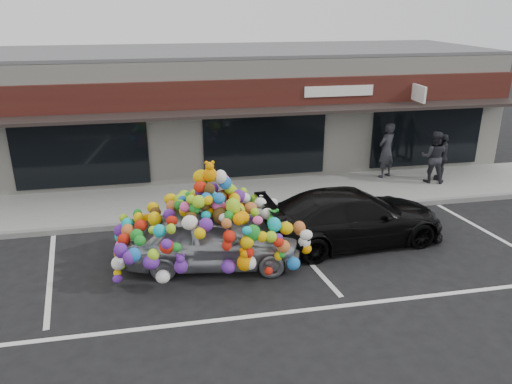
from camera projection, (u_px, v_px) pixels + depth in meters
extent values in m
plane|color=black|center=(190.00, 266.00, 11.95)|extent=(90.00, 90.00, 0.00)
cube|color=silver|center=(171.00, 110.00, 19.00)|extent=(24.00, 6.00, 4.20)
cube|color=#59595B|center=(168.00, 51.00, 18.24)|extent=(24.00, 6.00, 0.12)
cube|color=#3B1310|center=(173.00, 96.00, 15.80)|extent=(24.00, 0.18, 0.90)
cube|color=black|center=(175.00, 115.00, 15.50)|extent=(24.00, 1.20, 0.10)
cube|color=white|center=(418.00, 93.00, 16.88)|extent=(0.08, 0.95, 0.55)
cube|color=white|center=(339.00, 91.00, 16.68)|extent=(2.40, 0.04, 0.35)
cube|color=black|center=(81.00, 152.00, 15.91)|extent=(4.20, 0.12, 2.30)
cube|color=black|center=(265.00, 143.00, 16.99)|extent=(4.20, 0.12, 2.30)
cube|color=black|center=(426.00, 134.00, 18.07)|extent=(4.20, 0.12, 2.30)
cube|color=gray|center=(181.00, 202.00, 15.59)|extent=(26.00, 3.00, 0.15)
cube|color=slate|center=(183.00, 221.00, 14.21)|extent=(26.00, 0.18, 0.16)
cube|color=silver|center=(50.00, 275.00, 11.55)|extent=(0.73, 4.37, 0.01)
cube|color=silver|center=(300.00, 252.00, 12.63)|extent=(0.73, 4.37, 0.01)
cube|color=silver|center=(491.00, 234.00, 13.60)|extent=(0.73, 4.37, 0.01)
cube|color=silver|center=(296.00, 311.00, 10.19)|extent=(14.00, 0.12, 0.01)
imported|color=#A4ACAF|center=(213.00, 237.00, 11.84)|extent=(2.24, 4.33, 1.41)
ellipsoid|color=red|center=(212.00, 188.00, 11.41)|extent=(1.48, 1.90, 1.06)
sphere|color=#E6C605|center=(274.00, 222.00, 11.85)|extent=(0.34, 0.34, 0.34)
sphere|color=#3191F8|center=(245.00, 258.00, 11.17)|extent=(0.36, 0.36, 0.36)
sphere|color=green|center=(178.00, 228.00, 12.56)|extent=(0.30, 0.30, 0.30)
sphere|color=pink|center=(211.00, 168.00, 11.24)|extent=(0.32, 0.32, 0.32)
sphere|color=#FF8300|center=(159.00, 227.00, 11.60)|extent=(0.30, 0.30, 0.30)
imported|color=black|center=(353.00, 217.00, 12.95)|extent=(2.39, 5.03, 1.42)
imported|color=black|center=(386.00, 150.00, 17.30)|extent=(0.84, 0.73, 1.95)
imported|color=black|center=(433.00, 157.00, 16.85)|extent=(1.07, 0.98, 1.78)
imported|color=#252227|center=(442.00, 157.00, 17.12)|extent=(1.01, 0.85, 1.62)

